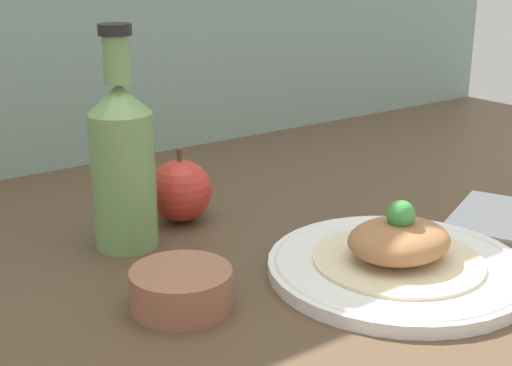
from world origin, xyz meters
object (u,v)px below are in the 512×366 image
Objects in this scene: plate at (397,266)px; apple at (181,191)px; cider_bottle at (123,161)px; plated_food at (399,244)px; dipping_bowl at (181,289)px.

apple is at bearing 111.15° from plate.
cider_bottle is at bearing -160.40° from apple.
plated_food is 0.71× the size of cider_bottle.
cider_bottle is 2.58× the size of dipping_bowl.
plated_food reaches higher than dipping_bowl.
plated_food is at bearing -50.57° from cider_bottle.
plated_food is at bearing -17.47° from dipping_bowl.
dipping_bowl is (-2.52, -16.49, -8.07)cm from cider_bottle.
dipping_bowl is at bearing 162.53° from plated_food.
apple is at bearing 111.15° from plated_food.
dipping_bowl reaches higher than plate.
apple is (8.92, 3.18, -6.09)cm from cider_bottle.
cider_bottle is (-19.17, 23.31, 9.10)cm from plate.
cider_bottle is (-19.17, 23.31, 6.57)cm from plated_food.
plated_food is 22.79cm from dipping_bowl.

